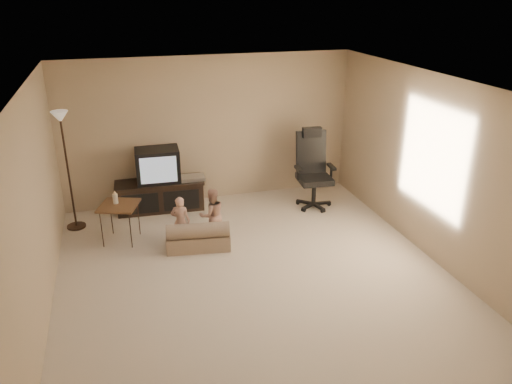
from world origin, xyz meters
TOP-DOWN VIEW (x-y plane):
  - floor at (0.00, 0.00)m, footprint 5.50×5.50m
  - room_shell at (0.00, 0.00)m, footprint 5.50×5.50m
  - tv_stand at (-0.93, 2.49)m, footprint 1.50×0.62m
  - office_chair at (1.60, 1.92)m, footprint 0.67×0.70m
  - side_table at (-1.62, 1.49)m, footprint 0.68×0.68m
  - floor_lamp at (-2.30, 2.15)m, footprint 0.29×0.29m
  - child_sofa at (-0.57, 0.94)m, footprint 0.97×0.64m
  - toddler_left at (-0.79, 1.10)m, footprint 0.33×0.28m
  - toddler_right at (-0.32, 1.13)m, footprint 0.42×0.27m

SIDE VIEW (x-z plane):
  - floor at x=0.00m, z-range 0.00..0.00m
  - child_sofa at x=-0.57m, z-range -0.04..0.40m
  - toddler_left at x=-0.79m, z-range 0.00..0.76m
  - toddler_right at x=-0.32m, z-range 0.00..0.82m
  - tv_stand at x=-0.93m, z-range -0.09..0.97m
  - office_chair at x=1.60m, z-range -0.19..1.15m
  - side_table at x=-1.62m, z-range 0.17..0.96m
  - floor_lamp at x=-2.30m, z-range 0.43..2.29m
  - room_shell at x=0.00m, z-range -1.23..4.27m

